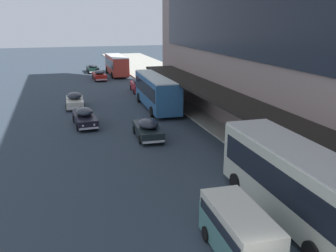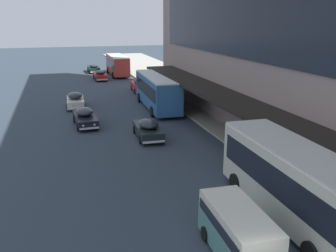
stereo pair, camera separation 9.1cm
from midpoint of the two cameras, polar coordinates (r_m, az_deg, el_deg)
transit_bus_kerbside_front at (r=17.90m, az=19.06°, el=-7.84°), size 2.97×10.19×3.45m
transit_bus_kerbside_rear at (r=38.29m, az=-1.59°, el=5.51°), size 2.98×10.40×3.37m
transit_bus_kerbside_far at (r=61.90m, az=-7.66°, el=9.34°), size 2.69×9.24×3.18m
sedan_oncoming_rear at (r=66.18m, az=-11.23°, el=8.64°), size 1.89×4.81×1.43m
sedan_trailing_mid at (r=47.65m, az=-4.27°, el=6.22°), size 2.05×4.95×1.69m
sedan_lead_mid at (r=57.67m, az=-10.26°, el=7.65°), size 1.87×4.67×1.48m
sedan_second_mid at (r=33.12m, az=-12.44°, el=1.35°), size 1.98×4.73×1.52m
sedan_trailing_near at (r=28.98m, az=-2.97°, el=-0.39°), size 2.01×4.67×1.53m
sedan_lead_near at (r=40.10m, az=-13.88°, el=3.83°), size 1.94×4.30×1.57m
vw_van at (r=15.30m, az=10.59°, el=-15.16°), size 2.03×4.61×1.96m
pedestrian_at_kerb at (r=21.93m, az=18.75°, el=-5.60°), size 0.45×0.48×1.86m
fire_hydrant at (r=24.52m, az=14.89°, el=-4.68°), size 0.20×0.40×0.70m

